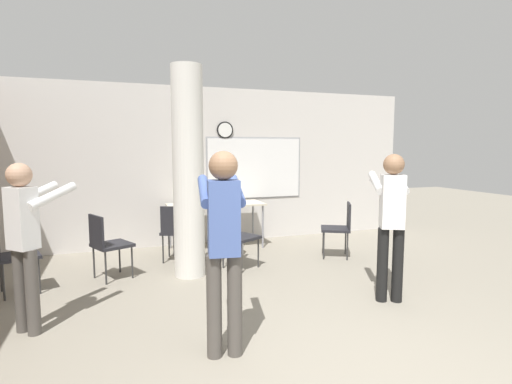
# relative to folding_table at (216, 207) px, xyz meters

# --- Properties ---
(wall_back) EXTENTS (8.00, 0.15, 2.80)m
(wall_back) POSITION_rel_folding_table_xyz_m (-0.01, 0.50, 0.68)
(wall_back) COLOR silver
(wall_back) RESTS_ON ground_plane
(support_pillar) EXTENTS (0.41, 0.41, 2.80)m
(support_pillar) POSITION_rel_folding_table_xyz_m (-0.70, -1.33, 0.68)
(support_pillar) COLOR silver
(support_pillar) RESTS_ON ground_plane
(folding_table) EXTENTS (1.64, 0.64, 0.78)m
(folding_table) POSITION_rel_folding_table_xyz_m (0.00, 0.00, 0.00)
(folding_table) COLOR beige
(folding_table) RESTS_ON ground_plane
(bottle_on_table) EXTENTS (0.08, 0.08, 0.25)m
(bottle_on_table) POSITION_rel_folding_table_xyz_m (0.17, 0.08, 0.15)
(bottle_on_table) COLOR black
(bottle_on_table) RESTS_ON folding_table
(waste_bin) EXTENTS (0.31, 0.31, 0.31)m
(waste_bin) POSITION_rel_folding_table_xyz_m (0.16, -0.51, -0.56)
(waste_bin) COLOR #B2B2B7
(waste_bin) RESTS_ON ground_plane
(chair_by_left_wall) EXTENTS (0.55, 0.55, 0.87)m
(chair_by_left_wall) POSITION_rel_folding_table_xyz_m (-2.80, -1.34, -0.21)
(chair_by_left_wall) COLOR #232328
(chair_by_left_wall) RESTS_ON ground_plane
(chair_near_pillar) EXTENTS (0.59, 0.59, 0.87)m
(chair_near_pillar) POSITION_rel_folding_table_xyz_m (-1.75, -1.15, -0.21)
(chair_near_pillar) COLOR #232328
(chair_near_pillar) RESTS_ON ground_plane
(chair_table_front) EXTENTS (0.60, 0.60, 0.87)m
(chair_table_front) POSITION_rel_folding_table_xyz_m (0.02, -1.18, -0.21)
(chair_table_front) COLOR #232328
(chair_table_front) RESTS_ON ground_plane
(chair_mid_room) EXTENTS (0.59, 0.59, 0.87)m
(chair_mid_room) POSITION_rel_folding_table_xyz_m (1.71, -1.21, -0.21)
(chair_mid_room) COLOR #232328
(chair_mid_room) RESTS_ON ground_plane
(chair_table_left) EXTENTS (0.57, 0.57, 0.87)m
(chair_table_left) POSITION_rel_folding_table_xyz_m (-0.77, -0.61, -0.21)
(chair_table_left) COLOR #232328
(chair_table_left) RESTS_ON ground_plane
(person_playing_front) EXTENTS (0.44, 0.69, 1.70)m
(person_playing_front) POSITION_rel_folding_table_xyz_m (-0.80, -3.52, 0.28)
(person_playing_front) COLOR #514C47
(person_playing_front) RESTS_ON ground_plane
(person_watching_back) EXTENTS (0.61, 0.61, 1.59)m
(person_watching_back) POSITION_rel_folding_table_xyz_m (-2.41, -2.51, 0.22)
(person_watching_back) COLOR #514C47
(person_watching_back) RESTS_ON ground_plane
(person_playing_side) EXTENTS (0.55, 0.69, 1.66)m
(person_playing_side) POSITION_rel_folding_table_xyz_m (1.27, -2.99, 0.26)
(person_playing_side) COLOR black
(person_playing_side) RESTS_ON ground_plane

